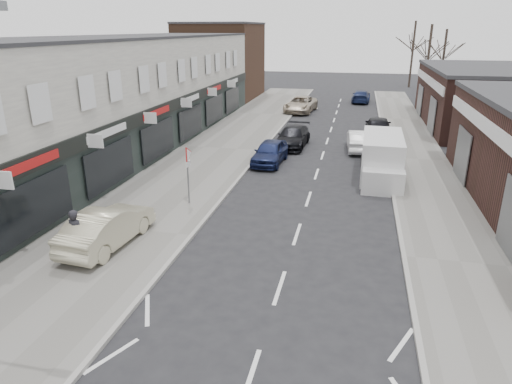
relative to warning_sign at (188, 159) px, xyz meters
The scene contains 18 objects.
pavement_left 10.35m from the warning_sign, 99.04° to the left, with size 5.50×64.00×0.12m, color slate.
pavement_right 14.95m from the warning_sign, 42.51° to the left, with size 3.50×64.00×0.12m, color slate.
shop_terrace_left 11.30m from the warning_sign, 138.04° to the left, with size 8.00×41.00×7.10m, color silver.
brick_block_far 34.09m from the warning_sign, 104.18° to the left, with size 8.00×10.00×8.00m, color #462D1E.
right_unit_far 28.21m from the warning_sign, 51.25° to the left, with size 10.00×16.00×4.50m, color #351C18.
tree_far_a 38.75m from the warning_sign, 68.53° to the left, with size 3.60×3.60×8.00m, color #382D26, non-canonical shape.
tree_far_b 45.24m from the warning_sign, 68.36° to the left, with size 3.60×3.60×7.50m, color #382D26, non-canonical shape.
tree_far_c 49.95m from the warning_sign, 74.12° to the left, with size 3.60×3.60×8.50m, color #382D26, non-canonical shape.
warning_sign is the anchor object (origin of this frame).
white_van 10.58m from the warning_sign, 35.57° to the left, with size 2.14×5.84×2.26m.
sedan_on_pavement 5.05m from the warning_sign, 106.80° to the right, with size 1.50×4.31×1.42m, color #BFB898.
pedestrian 6.21m from the warning_sign, 108.10° to the right, with size 0.65×0.43×1.78m, color black.
parked_car_left_a 7.97m from the warning_sign, 73.43° to the left, with size 1.63×4.04×1.38m, color #151D44.
parked_car_left_b 12.33m from the warning_sign, 76.01° to the left, with size 1.89×4.64×1.35m, color black.
parked_car_left_c 25.48m from the warning_sign, 86.04° to the left, with size 2.46×5.33×1.48m, color #B3A48F.
parked_car_right_a 13.95m from the warning_sign, 57.96° to the left, with size 1.43×4.09×1.35m, color silver.
parked_car_right_b 18.38m from the warning_sign, 61.80° to the left, with size 1.84×4.57×1.56m, color black.
parked_car_right_c 33.68m from the warning_sign, 77.37° to the left, with size 1.82×4.47×1.30m, color #151F42.
Camera 1 is at (1.97, -6.19, 7.60)m, focal length 32.00 mm.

